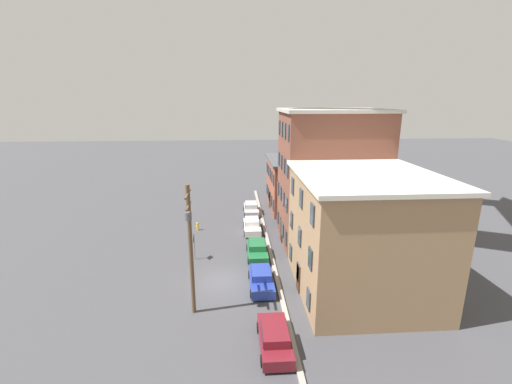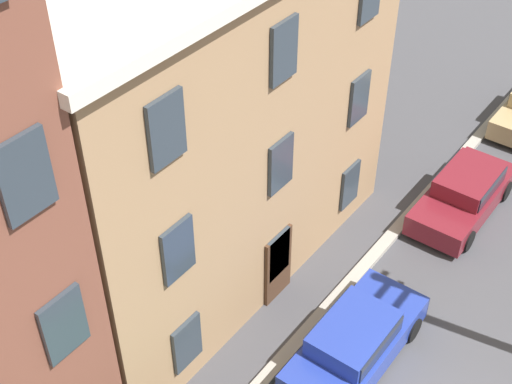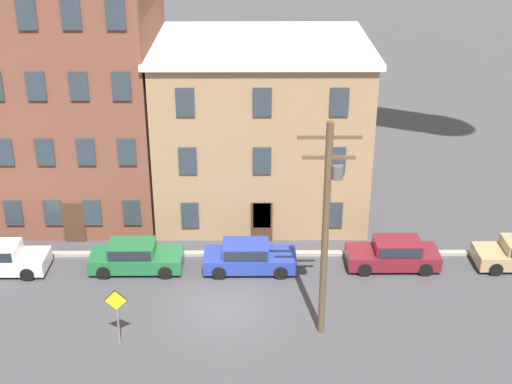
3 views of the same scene
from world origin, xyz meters
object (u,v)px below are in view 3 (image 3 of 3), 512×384
Objects in this scene: car_green at (135,256)px; car_blue at (248,256)px; car_maroon at (394,253)px; utility_pole at (327,221)px; caution_sign at (117,308)px.

car_blue is (5.44, -0.05, 0.00)m from car_green.
car_maroon is (12.46, 0.20, 0.00)m from car_green.
car_green is at bearing -179.09° from car_maroon.
utility_pole reaches higher than car_blue.
caution_sign reaches higher than car_blue.
car_green is at bearing 149.45° from utility_pole.
car_blue is 7.03m from car_maroon.
car_maroon is 0.48× the size of utility_pole.
car_green is 5.95m from caution_sign.
car_blue is at bearing 48.12° from caution_sign.
caution_sign is at bearing -87.88° from car_green.
utility_pole is (3.10, -4.99, 4.45)m from car_blue.
caution_sign is at bearing -131.88° from car_blue.
car_green is 10.86m from utility_pole.
caution_sign reaches higher than car_maroon.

